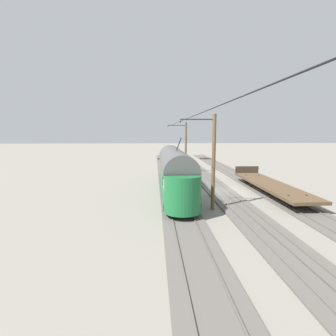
{
  "coord_description": "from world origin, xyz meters",
  "views": [
    {
      "loc": [
        6.47,
        25.43,
        5.89
      ],
      "look_at": [
        5.17,
        0.04,
        2.36
      ],
      "focal_mm": 28.0,
      "sensor_mm": 36.0,
      "label": 1
    }
  ],
  "objects_px": {
    "vintage_streetcar": "(174,170)",
    "flatcar_adjacent": "(270,184)",
    "catenary_pole_mid_near": "(213,161)",
    "catenary_pole_foreground": "(185,147)"
  },
  "relations": [
    {
      "from": "vintage_streetcar",
      "to": "catenary_pole_mid_near",
      "type": "bearing_deg",
      "value": 114.72
    },
    {
      "from": "vintage_streetcar",
      "to": "catenary_pole_foreground",
      "type": "xyz_separation_m",
      "value": [
        -2.45,
        -12.25,
        1.49
      ]
    },
    {
      "from": "catenary_pole_foreground",
      "to": "flatcar_adjacent",
      "type": "bearing_deg",
      "value": 118.03
    },
    {
      "from": "vintage_streetcar",
      "to": "flatcar_adjacent",
      "type": "xyz_separation_m",
      "value": [
        -9.2,
        0.41,
        -1.4
      ]
    },
    {
      "from": "flatcar_adjacent",
      "to": "catenary_pole_mid_near",
      "type": "xyz_separation_m",
      "value": [
        6.74,
        4.92,
        2.89
      ]
    },
    {
      "from": "vintage_streetcar",
      "to": "flatcar_adjacent",
      "type": "relative_size",
      "value": 1.26
    },
    {
      "from": "vintage_streetcar",
      "to": "catenary_pole_foreground",
      "type": "distance_m",
      "value": 12.58
    },
    {
      "from": "flatcar_adjacent",
      "to": "catenary_pole_mid_near",
      "type": "relative_size",
      "value": 1.88
    },
    {
      "from": "vintage_streetcar",
      "to": "catenary_pole_mid_near",
      "type": "height_order",
      "value": "catenary_pole_mid_near"
    },
    {
      "from": "catenary_pole_foreground",
      "to": "catenary_pole_mid_near",
      "type": "bearing_deg",
      "value": 90.0
    }
  ]
}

